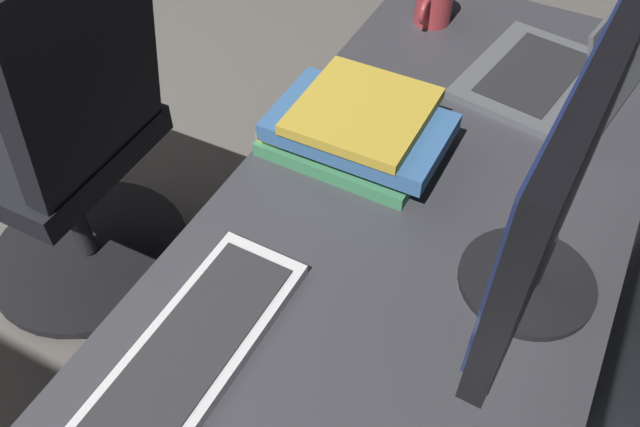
# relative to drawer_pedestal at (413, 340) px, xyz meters

# --- Properties ---
(desk) EXTENTS (1.97, 0.64, 0.73)m
(desk) POSITION_rel_drawer_pedestal_xyz_m (0.26, -0.03, 0.31)
(desk) COLOR #38383D
(desk) RESTS_ON ground
(drawer_pedestal) EXTENTS (0.40, 0.51, 0.69)m
(drawer_pedestal) POSITION_rel_drawer_pedestal_xyz_m (0.00, 0.00, 0.00)
(drawer_pedestal) COLOR #38383D
(drawer_pedestal) RESTS_ON ground
(monitor_primary) EXTENTS (0.56, 0.20, 0.43)m
(monitor_primary) POSITION_rel_drawer_pedestal_xyz_m (0.07, 0.16, 0.63)
(monitor_primary) COLOR black
(monitor_primary) RESTS_ON desk
(laptop_left) EXTENTS (0.35, 0.33, 0.22)m
(laptop_left) POSITION_rel_drawer_pedestal_xyz_m (-0.42, 0.09, 0.43)
(laptop_left) COLOR #595B60
(laptop_left) RESTS_ON desk
(keyboard_main) EXTENTS (0.42, 0.15, 0.02)m
(keyboard_main) POSITION_rel_drawer_pedestal_xyz_m (0.41, -0.20, 0.39)
(keyboard_main) COLOR silver
(keyboard_main) RESTS_ON desk
(book_stack_near) EXTENTS (0.22, 0.32, 0.10)m
(book_stack_near) POSITION_rel_drawer_pedestal_xyz_m (-0.08, -0.19, 0.43)
(book_stack_near) COLOR #3D8456
(book_stack_near) RESTS_ON desk
(coffee_mug) EXTENTS (0.12, 0.08, 0.09)m
(coffee_mug) POSITION_rel_drawer_pedestal_xyz_m (-0.53, -0.22, 0.43)
(coffee_mug) COLOR #A53338
(coffee_mug) RESTS_ON desk
(office_chair) EXTENTS (0.56, 0.56, 0.97)m
(office_chair) POSITION_rel_drawer_pedestal_xyz_m (-0.03, -0.90, 0.11)
(office_chair) COLOR black
(office_chair) RESTS_ON ground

